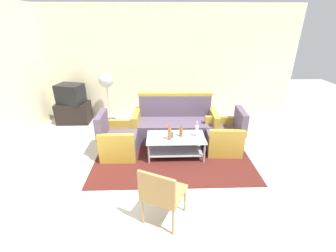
{
  "coord_description": "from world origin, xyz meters",
  "views": [
    {
      "loc": [
        -0.23,
        -3.0,
        2.43
      ],
      "look_at": [
        -0.11,
        0.82,
        0.65
      ],
      "focal_mm": 24.46,
      "sensor_mm": 36.0,
      "label": 1
    }
  ],
  "objects_px": {
    "bottle_orange": "(170,134)",
    "television": "(70,94)",
    "armchair_right": "(225,137)",
    "tv_stand": "(74,113)",
    "coffee_table": "(176,143)",
    "bottle_brown": "(181,132)",
    "wicker_chair": "(161,192)",
    "cup": "(171,135)",
    "bottle_clear": "(197,130)",
    "armchair_left": "(118,141)",
    "couch": "(175,125)",
    "pedestal_fan": "(106,83)"
  },
  "relations": [
    {
      "from": "bottle_orange",
      "to": "armchair_left",
      "type": "bearing_deg",
      "value": 168.08
    },
    {
      "from": "armchair_right",
      "to": "coffee_table",
      "type": "height_order",
      "value": "armchair_right"
    },
    {
      "from": "cup",
      "to": "wicker_chair",
      "type": "distance_m",
      "value": 1.62
    },
    {
      "from": "armchair_right",
      "to": "television",
      "type": "height_order",
      "value": "television"
    },
    {
      "from": "bottle_orange",
      "to": "television",
      "type": "relative_size",
      "value": 0.46
    },
    {
      "from": "armchair_right",
      "to": "bottle_brown",
      "type": "height_order",
      "value": "armchair_right"
    },
    {
      "from": "armchair_right",
      "to": "tv_stand",
      "type": "bearing_deg",
      "value": 70.22
    },
    {
      "from": "bottle_orange",
      "to": "television",
      "type": "distance_m",
      "value": 3.02
    },
    {
      "from": "coffee_table",
      "to": "tv_stand",
      "type": "xyz_separation_m",
      "value": [
        -2.52,
        1.72,
        -0.01
      ]
    },
    {
      "from": "tv_stand",
      "to": "armchair_right",
      "type": "bearing_deg",
      "value": -23.02
    },
    {
      "from": "coffee_table",
      "to": "bottle_orange",
      "type": "height_order",
      "value": "bottle_orange"
    },
    {
      "from": "pedestal_fan",
      "to": "wicker_chair",
      "type": "distance_m",
      "value": 3.67
    },
    {
      "from": "armchair_right",
      "to": "coffee_table",
      "type": "bearing_deg",
      "value": 105.61
    },
    {
      "from": "coffee_table",
      "to": "tv_stand",
      "type": "height_order",
      "value": "tv_stand"
    },
    {
      "from": "cup",
      "to": "armchair_left",
      "type": "bearing_deg",
      "value": 173.2
    },
    {
      "from": "bottle_orange",
      "to": "tv_stand",
      "type": "relative_size",
      "value": 0.4
    },
    {
      "from": "tv_stand",
      "to": "television",
      "type": "xyz_separation_m",
      "value": [
        0.0,
        0.0,
        0.5
      ]
    },
    {
      "from": "armchair_left",
      "to": "bottle_orange",
      "type": "xyz_separation_m",
      "value": [
        1.0,
        -0.21,
        0.24
      ]
    },
    {
      "from": "pedestal_fan",
      "to": "armchair_right",
      "type": "bearing_deg",
      "value": -30.6
    },
    {
      "from": "armchair_left",
      "to": "pedestal_fan",
      "type": "height_order",
      "value": "pedestal_fan"
    },
    {
      "from": "coffee_table",
      "to": "bottle_clear",
      "type": "bearing_deg",
      "value": 4.84
    },
    {
      "from": "armchair_right",
      "to": "tv_stand",
      "type": "height_order",
      "value": "armchair_right"
    },
    {
      "from": "tv_stand",
      "to": "television",
      "type": "distance_m",
      "value": 0.5
    },
    {
      "from": "cup",
      "to": "wicker_chair",
      "type": "relative_size",
      "value": 0.12
    },
    {
      "from": "armchair_left",
      "to": "wicker_chair",
      "type": "relative_size",
      "value": 1.01
    },
    {
      "from": "armchair_left",
      "to": "tv_stand",
      "type": "height_order",
      "value": "armchair_left"
    },
    {
      "from": "couch",
      "to": "bottle_brown",
      "type": "bearing_deg",
      "value": 96.81
    },
    {
      "from": "bottle_orange",
      "to": "bottle_brown",
      "type": "relative_size",
      "value": 1.36
    },
    {
      "from": "armchair_left",
      "to": "armchair_right",
      "type": "height_order",
      "value": "same"
    },
    {
      "from": "cup",
      "to": "tv_stand",
      "type": "relative_size",
      "value": 0.12
    },
    {
      "from": "armchair_right",
      "to": "cup",
      "type": "bearing_deg",
      "value": 105.17
    },
    {
      "from": "armchair_left",
      "to": "bottle_orange",
      "type": "relative_size",
      "value": 2.66
    },
    {
      "from": "bottle_orange",
      "to": "wicker_chair",
      "type": "height_order",
      "value": "wicker_chair"
    },
    {
      "from": "bottle_brown",
      "to": "tv_stand",
      "type": "relative_size",
      "value": 0.29
    },
    {
      "from": "armchair_right",
      "to": "bottle_clear",
      "type": "distance_m",
      "value": 0.68
    },
    {
      "from": "coffee_table",
      "to": "bottle_orange",
      "type": "relative_size",
      "value": 3.45
    },
    {
      "from": "armchair_right",
      "to": "pedestal_fan",
      "type": "xyz_separation_m",
      "value": [
        -2.62,
        1.55,
        0.73
      ]
    },
    {
      "from": "wicker_chair",
      "to": "television",
      "type": "bearing_deg",
      "value": 149.54
    },
    {
      "from": "armchair_left",
      "to": "pedestal_fan",
      "type": "distance_m",
      "value": 1.87
    },
    {
      "from": "bottle_orange",
      "to": "wicker_chair",
      "type": "bearing_deg",
      "value": -96.01
    },
    {
      "from": "tv_stand",
      "to": "wicker_chair",
      "type": "bearing_deg",
      "value": -56.15
    },
    {
      "from": "couch",
      "to": "cup",
      "type": "relative_size",
      "value": 18.18
    },
    {
      "from": "bottle_clear",
      "to": "pedestal_fan",
      "type": "xyz_separation_m",
      "value": [
        -2.01,
        1.73,
        0.49
      ]
    },
    {
      "from": "cup",
      "to": "bottle_clear",
      "type": "bearing_deg",
      "value": 5.26
    },
    {
      "from": "armchair_left",
      "to": "armchair_right",
      "type": "relative_size",
      "value": 1.0
    },
    {
      "from": "armchair_right",
      "to": "wicker_chair",
      "type": "height_order",
      "value": "armchair_right"
    },
    {
      "from": "television",
      "to": "coffee_table",
      "type": "bearing_deg",
      "value": 160.78
    },
    {
      "from": "armchair_right",
      "to": "tv_stand",
      "type": "xyz_separation_m",
      "value": [
        -3.52,
        1.5,
        -0.03
      ]
    },
    {
      "from": "bottle_clear",
      "to": "bottle_brown",
      "type": "xyz_separation_m",
      "value": [
        -0.3,
        -0.0,
        -0.03
      ]
    },
    {
      "from": "armchair_left",
      "to": "coffee_table",
      "type": "relative_size",
      "value": 0.77
    }
  ]
}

